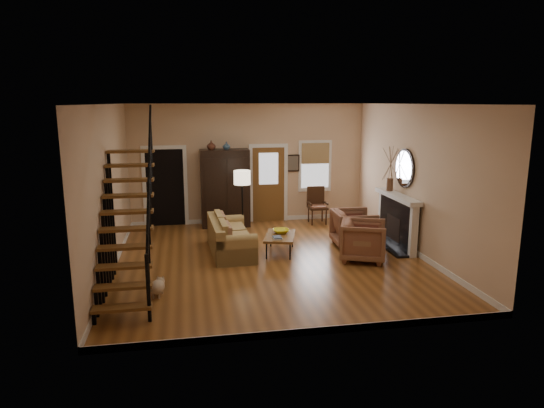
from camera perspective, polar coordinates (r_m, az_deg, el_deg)
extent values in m
plane|color=brown|center=(10.51, -0.15, -6.61)|extent=(7.00, 7.00, 0.00)
plane|color=white|center=(9.97, -0.16, 11.68)|extent=(7.00, 7.00, 0.00)
cube|color=#D7B18A|center=(13.53, -2.75, 4.73)|extent=(6.50, 0.04, 3.30)
cube|color=#D7B18A|center=(10.07, -18.69, 1.62)|extent=(0.04, 7.00, 3.30)
cube|color=#D7B18A|center=(11.14, 16.56, 2.69)|extent=(0.04, 7.00, 3.30)
cube|color=black|center=(13.67, -12.42, 1.99)|extent=(1.00, 0.36, 2.10)
cube|color=brown|center=(13.68, -0.43, 2.28)|extent=(0.90, 0.06, 2.10)
cube|color=silver|center=(13.89, 5.08, 4.47)|extent=(0.96, 0.06, 1.46)
cube|color=black|center=(11.74, 14.64, -2.11)|extent=(0.24, 1.60, 1.15)
cube|color=white|center=(11.58, 14.53, 0.88)|extent=(0.30, 1.95, 0.10)
cylinder|color=silver|center=(11.53, 15.29, 4.07)|extent=(0.05, 0.90, 0.90)
imported|color=#4C2619|center=(12.93, -7.17, 6.87)|extent=(0.24, 0.24, 0.25)
imported|color=#334C60|center=(12.96, -5.39, 6.84)|extent=(0.20, 0.20, 0.21)
imported|color=yellow|center=(11.02, 1.05, -3.21)|extent=(0.37, 0.37, 0.09)
imported|color=brown|center=(10.59, 10.70, -4.26)|extent=(1.22, 1.20, 0.86)
imported|color=brown|center=(11.56, 9.59, -2.82)|extent=(0.99, 0.97, 0.87)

